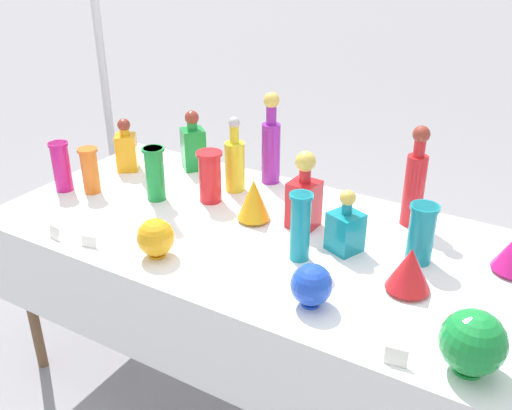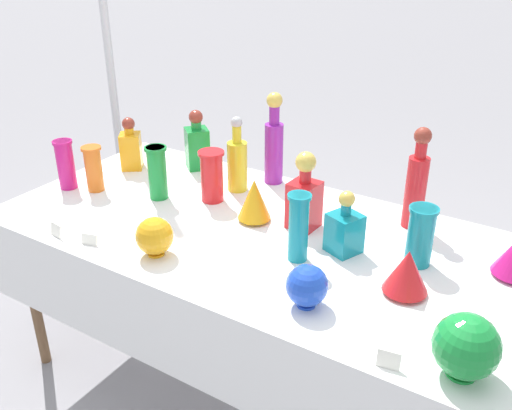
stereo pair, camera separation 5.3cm
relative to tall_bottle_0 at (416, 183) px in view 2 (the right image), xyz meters
name	(u,v)px [view 2 (the right image)]	position (x,y,z in m)	size (l,w,h in m)	color
ground_plane	(256,384)	(-0.47, -0.33, -0.93)	(40.00, 40.00, 0.00)	gray
display_table	(250,248)	(-0.47, -0.37, -0.23)	(1.97, 0.96, 0.76)	white
tall_bottle_0	(416,183)	(0.00, 0.00, 0.00)	(0.08, 0.08, 0.38)	red
tall_bottle_1	(274,144)	(-0.64, 0.07, 0.00)	(0.08, 0.08, 0.40)	purple
tall_bottle_2	(237,162)	(-0.73, -0.08, -0.05)	(0.08, 0.08, 0.32)	yellow
square_decanter_0	(345,229)	(-0.14, -0.31, -0.09)	(0.13, 0.13, 0.23)	teal
square_decanter_1	(197,144)	(-1.01, 0.02, -0.06)	(0.14, 0.14, 0.27)	#198C38
square_decanter_2	(131,147)	(-1.27, -0.14, -0.07)	(0.13, 0.13, 0.24)	orange
square_decanter_3	(304,196)	(-0.34, -0.22, -0.05)	(0.11, 0.11, 0.30)	red
slender_vase_0	(299,226)	(-0.25, -0.43, -0.04)	(0.08, 0.08, 0.24)	teal
slender_vase_1	(93,167)	(-1.23, -0.40, -0.07)	(0.08, 0.08, 0.19)	orange
slender_vase_2	(65,163)	(-1.35, -0.45, -0.06)	(0.08, 0.08, 0.21)	#C61972
slender_vase_3	(212,175)	(-0.75, -0.22, -0.06)	(0.11, 0.11, 0.21)	red
slender_vase_4	(421,234)	(0.10, -0.25, -0.06)	(0.10, 0.10, 0.21)	teal
slender_vase_5	(157,171)	(-0.95, -0.32, -0.05)	(0.09, 0.09, 0.22)	#198C38
fluted_vase_0	(254,199)	(-0.52, -0.28, -0.08)	(0.13, 0.13, 0.17)	orange
fluted_vase_1	(407,272)	(0.12, -0.43, -0.09)	(0.14, 0.14, 0.15)	red
round_bowl_0	(155,236)	(-0.67, -0.67, -0.10)	(0.13, 0.13, 0.14)	orange
round_bowl_1	(307,286)	(-0.10, -0.65, -0.10)	(0.13, 0.13, 0.13)	blue
round_bowl_2	(466,346)	(0.36, -0.70, -0.08)	(0.17, 0.17, 0.17)	#198C38
price_tag_left	(389,360)	(0.20, -0.77, -0.15)	(0.06, 0.01, 0.05)	white
price_tag_center	(89,239)	(-0.91, -0.74, -0.15)	(0.06, 0.01, 0.04)	white
price_tag_right	(56,230)	(-1.06, -0.76, -0.15)	(0.06, 0.01, 0.05)	white
cardboard_box_behind_left	(364,253)	(-0.40, 0.65, -0.76)	(0.52, 0.43, 0.43)	tan
canopy_pole	(110,61)	(-1.79, 0.29, 0.18)	(0.18, 0.18, 2.75)	silver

